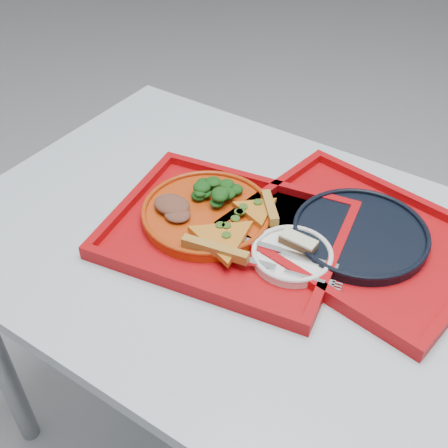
# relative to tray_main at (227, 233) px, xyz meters

# --- Properties ---
(table) EXTENTS (1.60, 0.80, 0.75)m
(table) POSITION_rel_tray_main_xyz_m (0.26, 0.00, -0.08)
(table) COLOR silver
(table) RESTS_ON ground
(tray_main) EXTENTS (0.50, 0.42, 0.01)m
(tray_main) POSITION_rel_tray_main_xyz_m (0.00, 0.00, 0.00)
(tray_main) COLOR #A7080D
(tray_main) RESTS_ON table
(tray_far) EXTENTS (0.50, 0.42, 0.01)m
(tray_far) POSITION_rel_tray_main_xyz_m (0.23, 0.13, 0.00)
(tray_far) COLOR #A7080D
(tray_far) RESTS_ON table
(dinner_plate) EXTENTS (0.26, 0.26, 0.02)m
(dinner_plate) POSITION_rel_tray_main_xyz_m (-0.05, 0.01, 0.02)
(dinner_plate) COLOR #AC330B
(dinner_plate) RESTS_ON tray_main
(side_plate) EXTENTS (0.15, 0.15, 0.01)m
(side_plate) POSITION_rel_tray_main_xyz_m (0.14, 0.00, 0.01)
(side_plate) COLOR white
(side_plate) RESTS_ON tray_main
(navy_plate) EXTENTS (0.26, 0.26, 0.02)m
(navy_plate) POSITION_rel_tray_main_xyz_m (0.23, 0.13, 0.01)
(navy_plate) COLOR black
(navy_plate) RESTS_ON tray_far
(pizza_slice_a) EXTENTS (0.15, 0.17, 0.02)m
(pizza_slice_a) POSITION_rel_tray_main_xyz_m (0.02, -0.05, 0.03)
(pizza_slice_a) COLOR gold
(pizza_slice_a) RESTS_ON dinner_plate
(pizza_slice_b) EXTENTS (0.14, 0.14, 0.02)m
(pizza_slice_b) POSITION_rel_tray_main_xyz_m (0.03, 0.06, 0.03)
(pizza_slice_b) COLOR gold
(pizza_slice_b) RESTS_ON dinner_plate
(salad_heap) EXTENTS (0.08, 0.08, 0.04)m
(salad_heap) POSITION_rel_tray_main_xyz_m (-0.08, 0.06, 0.04)
(salad_heap) COLOR black
(salad_heap) RESTS_ON dinner_plate
(meat_portion) EXTENTS (0.08, 0.06, 0.02)m
(meat_portion) POSITION_rel_tray_main_xyz_m (-0.12, -0.02, 0.04)
(meat_portion) COLOR brown
(meat_portion) RESTS_ON dinner_plate
(dessert_bar) EXTENTS (0.07, 0.03, 0.02)m
(dessert_bar) POSITION_rel_tray_main_xyz_m (0.14, 0.03, 0.03)
(dessert_bar) COLOR #472817
(dessert_bar) RESTS_ON side_plate
(knife) EXTENTS (0.18, 0.05, 0.01)m
(knife) POSITION_rel_tray_main_xyz_m (0.14, -0.00, 0.02)
(knife) COLOR silver
(knife) RESTS_ON side_plate
(fork) EXTENTS (0.19, 0.06, 0.01)m
(fork) POSITION_rel_tray_main_xyz_m (0.15, -0.05, 0.02)
(fork) COLOR silver
(fork) RESTS_ON side_plate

